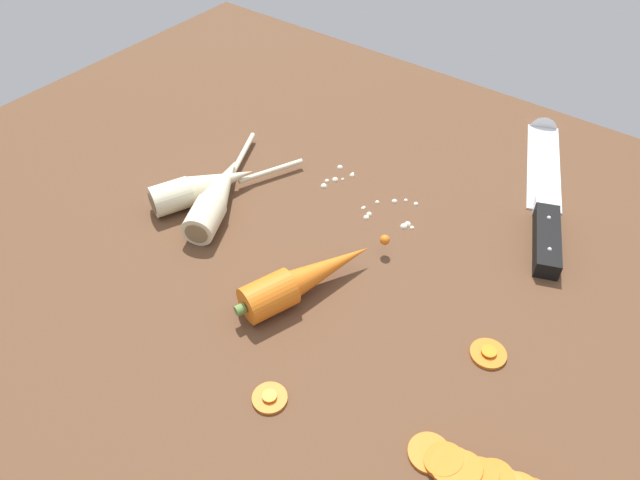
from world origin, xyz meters
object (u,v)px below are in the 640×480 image
chefs_knife (545,181)px  parsnip_front (204,187)px  carrot_slice_stray_near (270,397)px  carrot_slice_stray_mid (488,353)px  whole_carrot (305,279)px  parsnip_mid_left (217,195)px  carrot_slice_stack (478,477)px

chefs_knife → parsnip_front: 45.27cm
chefs_knife → carrot_slice_stray_near: chefs_knife is taller
chefs_knife → carrot_slice_stray_mid: (5.93, -29.87, -0.29)cm
whole_carrot → carrot_slice_stray_near: 13.96cm
parsnip_mid_left → chefs_knife: bearing=43.0°
parsnip_front → carrot_slice_stack: 47.04cm
chefs_knife → carrot_slice_stray_mid: size_ratio=9.08×
parsnip_front → chefs_knife: bearing=40.6°
parsnip_mid_left → carrot_slice_stack: bearing=-17.0°
chefs_knife → whole_carrot: bearing=-112.3°
carrot_slice_stack → carrot_slice_stray_mid: 13.72cm
carrot_slice_stack → carrot_slice_stray_near: (-19.23, -4.29, -0.99)cm
parsnip_front → carrot_slice_stray_near: (25.91, -17.51, -1.62)cm
chefs_knife → carrot_slice_stack: (10.78, -42.67, 0.70)cm
chefs_knife → carrot_slice_stack: bearing=-75.8°
chefs_knife → parsnip_front: parsnip_front is taller
parsnip_mid_left → parsnip_front: bearing=175.5°
chefs_knife → carrot_slice_stray_mid: bearing=-78.8°
parsnip_front → carrot_slice_stray_near: size_ratio=5.90×
parsnip_mid_left → carrot_slice_stack: size_ratio=1.72×
chefs_knife → whole_carrot: 37.11cm
parsnip_front → carrot_slice_stack: (45.14, -13.22, -0.63)cm
parsnip_front → parsnip_mid_left: bearing=-4.5°
carrot_slice_stack → carrot_slice_stray_mid: (-4.85, 12.80, -0.99)cm
chefs_knife → carrot_slice_stray_near: bearing=-100.2°
chefs_knife → carrot_slice_stack: carrot_slice_stack is taller
whole_carrot → parsnip_front: size_ratio=0.95×
parsnip_front → carrot_slice_stack: bearing=-16.3°
chefs_knife → carrot_slice_stack: 44.01cm
carrot_slice_stray_near → carrot_slice_stack: bearing=12.6°
parsnip_mid_left → carrot_slice_stack: parsnip_mid_left is taller
parsnip_mid_left → carrot_slice_stack: 44.56cm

